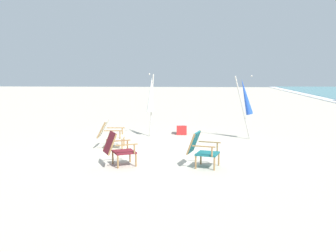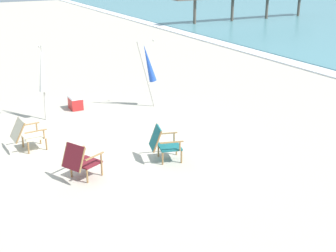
# 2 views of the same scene
# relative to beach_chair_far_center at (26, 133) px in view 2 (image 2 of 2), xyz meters

# --- Properties ---
(ground_plane) EXTENTS (80.00, 80.00, 0.00)m
(ground_plane) POSITION_rel_beach_chair_far_center_xyz_m (0.15, 1.52, -0.42)
(ground_plane) COLOR #B7AF9E
(beach_chair_far_center) EXTENTS (0.63, 0.78, 0.79)m
(beach_chair_far_center) POSITION_rel_beach_chair_far_center_xyz_m (0.00, 0.00, 0.00)
(beach_chair_far_center) COLOR beige
(beach_chair_far_center) RESTS_ON ground
(beach_chair_front_left) EXTENTS (0.82, 0.88, 0.81)m
(beach_chair_front_left) POSITION_rel_beach_chair_far_center_xyz_m (2.10, 0.65, 0.01)
(beach_chair_front_left) COLOR maroon
(beach_chair_front_left) RESTS_ON ground
(beach_chair_front_right) EXTENTS (0.73, 0.81, 0.81)m
(beach_chair_front_right) POSITION_rel_beach_chair_far_center_xyz_m (2.06, 2.59, 0.01)
(beach_chair_front_right) COLOR #196066
(beach_chair_front_right) RESTS_ON ground
(umbrella_furled_white) EXTENTS (0.41, 0.35, 2.12)m
(umbrella_furled_white) POSITION_rel_beach_chair_far_center_xyz_m (-2.07, 0.97, 0.96)
(umbrella_furled_white) COLOR #B7B2A8
(umbrella_furled_white) RESTS_ON ground
(umbrella_furled_blue) EXTENTS (0.26, 0.62, 2.07)m
(umbrella_furled_blue) POSITION_rel_beach_chair_far_center_xyz_m (-1.72, 4.06, 0.93)
(umbrella_furled_blue) COLOR #B7B2A8
(umbrella_furled_blue) RESTS_ON ground
(cooler_box) EXTENTS (0.49, 0.35, 0.40)m
(cooler_box) POSITION_rel_beach_chair_far_center_xyz_m (-2.56, 1.99, -0.22)
(cooler_box) COLOR red
(cooler_box) RESTS_ON ground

